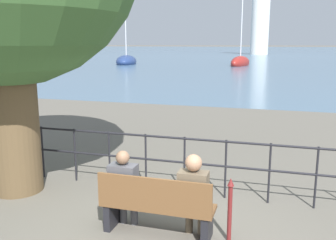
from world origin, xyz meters
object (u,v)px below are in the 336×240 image
object	(u,v)px
seated_person_right	(194,192)
sailboat_3	(126,61)
closed_umbrella	(230,206)
park_bench	(156,207)
seated_person_left	(124,186)
harbor_lighthouse	(261,6)
sailboat_2	(240,62)

from	to	relation	value
seated_person_right	sailboat_3	distance (m)	44.78
closed_umbrella	sailboat_3	xyz separation A→B (m)	(-18.83, 40.79, -0.12)
park_bench	seated_person_left	distance (m)	0.57
seated_person_right	seated_person_left	bearing A→B (deg)	179.88
harbor_lighthouse	seated_person_right	bearing A→B (deg)	-87.20
seated_person_right	sailboat_2	world-z (taller)	sailboat_2
closed_umbrella	sailboat_2	bearing A→B (deg)	95.84
seated_person_left	seated_person_right	size ratio (longest dim) A/B	0.97
park_bench	sailboat_2	size ratio (longest dim) A/B	0.14
sailboat_2	park_bench	bearing A→B (deg)	-74.08
seated_person_left	sailboat_3	xyz separation A→B (m)	(-17.32, 40.84, -0.26)
seated_person_left	sailboat_2	world-z (taller)	sailboat_2
seated_person_right	closed_umbrella	bearing A→B (deg)	6.29
sailboat_3	seated_person_left	bearing A→B (deg)	-80.48
seated_person_left	sailboat_3	size ratio (longest dim) A/B	0.10
sailboat_3	sailboat_2	bearing A→B (deg)	-9.83
harbor_lighthouse	park_bench	bearing A→B (deg)	-87.53
closed_umbrella	seated_person_left	bearing A→B (deg)	-178.03
closed_umbrella	sailboat_3	distance (m)	44.93
seated_person_left	seated_person_right	distance (m)	1.03
closed_umbrella	sailboat_2	world-z (taller)	sailboat_2
closed_umbrella	harbor_lighthouse	size ratio (longest dim) A/B	0.04
seated_person_right	closed_umbrella	size ratio (longest dim) A/B	1.34
seated_person_right	closed_umbrella	world-z (taller)	seated_person_right
closed_umbrella	park_bench	bearing A→B (deg)	-172.64
seated_person_right	sailboat_2	size ratio (longest dim) A/B	0.10
park_bench	sailboat_2	distance (m)	41.97
seated_person_right	sailboat_3	bearing A→B (deg)	114.18
seated_person_right	harbor_lighthouse	xyz separation A→B (m)	(-4.38, 89.53, 10.68)
park_bench	seated_person_left	xyz separation A→B (m)	(-0.51, 0.08, 0.23)
seated_person_right	sailboat_2	distance (m)	41.94
sailboat_3	harbor_lighthouse	size ratio (longest dim) A/B	0.49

